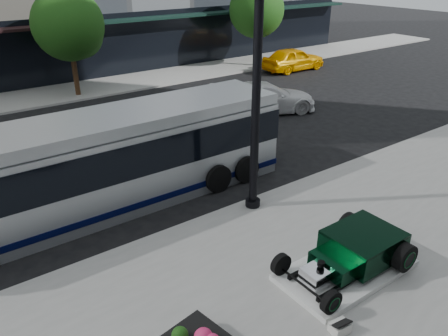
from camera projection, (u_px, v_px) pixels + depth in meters
ground at (180, 190)px, 14.84m from camera, size 120.00×120.00×0.00m
sidewalk_far at (55, 94)px, 25.04m from camera, size 70.00×4.00×0.12m
street_trees at (71, 27)px, 23.36m from camera, size 29.80×3.80×5.70m
display_plinth at (345, 270)px, 10.70m from camera, size 3.40×1.80×0.15m
hot_rod at (357, 248)px, 10.66m from camera, size 3.22×2.00×0.81m
info_plaque at (340, 327)px, 8.98m from camera, size 0.43×0.35×0.31m
lamppost at (257, 84)px, 11.98m from camera, size 0.46×0.46×8.34m
transit_bus at (102, 163)px, 13.27m from camera, size 12.12×2.88×2.92m
white_sedan at (264, 98)px, 21.99m from camera, size 5.68×3.82×1.53m
yellow_taxi at (293, 59)px, 30.30m from camera, size 4.68×1.95×1.58m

